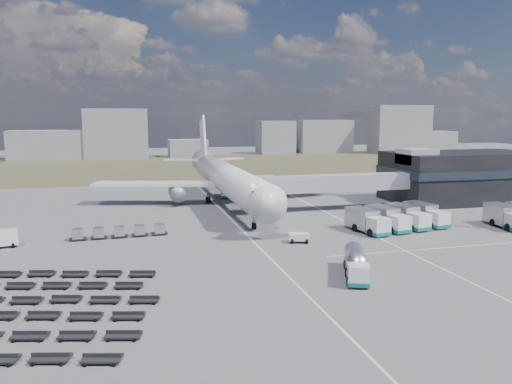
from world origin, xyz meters
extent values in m
plane|color=#565659|center=(0.00, 0.00, 0.00)|extent=(420.00, 420.00, 0.00)
cube|color=#444129|center=(0.00, 110.00, 0.01)|extent=(420.00, 90.00, 0.01)
cube|color=silver|center=(-2.00, 5.00, 0.01)|extent=(0.25, 110.00, 0.01)
cube|color=silver|center=(16.00, 5.00, 0.01)|extent=(0.25, 110.00, 0.01)
cube|color=silver|center=(25.00, -8.00, 0.01)|extent=(40.00, 0.25, 0.01)
cube|color=black|center=(48.00, 24.00, 5.00)|extent=(30.00, 16.00, 10.00)
cube|color=#262D38|center=(48.00, 24.00, 6.20)|extent=(30.40, 16.40, 1.60)
cube|color=#939399|center=(36.00, 22.00, 9.50)|extent=(6.00, 6.00, 3.00)
cube|color=#939399|center=(18.10, 20.50, 5.10)|extent=(29.80, 3.00, 3.00)
cube|color=#939399|center=(4.70, 20.00, 5.10)|extent=(4.00, 3.60, 3.40)
cylinder|color=slate|center=(6.20, 20.50, 2.55)|extent=(0.70, 0.70, 5.10)
cylinder|color=black|center=(6.20, 20.50, 0.45)|extent=(1.40, 0.90, 1.40)
cylinder|color=silver|center=(0.00, 30.00, 5.30)|extent=(5.60, 48.00, 5.60)
cone|color=silver|center=(0.00, 3.50, 5.30)|extent=(5.60, 5.00, 5.60)
cone|color=silver|center=(0.00, 58.00, 6.10)|extent=(5.60, 8.00, 5.60)
cube|color=black|center=(0.00, 5.50, 6.10)|extent=(2.20, 2.00, 0.80)
cube|color=silver|center=(-13.00, 35.00, 4.10)|extent=(25.59, 11.38, 0.50)
cube|color=silver|center=(13.00, 35.00, 4.10)|extent=(25.59, 11.38, 0.50)
cylinder|color=slate|center=(-9.50, 33.00, 2.40)|extent=(3.00, 5.00, 3.00)
cylinder|color=slate|center=(9.50, 33.00, 2.40)|extent=(3.00, 5.00, 3.00)
cube|color=silver|center=(-5.50, 60.00, 6.50)|extent=(9.49, 5.63, 0.35)
cube|color=silver|center=(5.50, 60.00, 6.50)|extent=(9.49, 5.63, 0.35)
cube|color=silver|center=(0.00, 61.00, 11.80)|extent=(0.50, 9.06, 11.45)
cylinder|color=slate|center=(0.00, 9.00, 1.25)|extent=(0.50, 0.50, 2.50)
cylinder|color=slate|center=(-3.20, 34.00, 1.25)|extent=(0.60, 0.60, 2.50)
cylinder|color=slate|center=(3.20, 34.00, 1.25)|extent=(0.60, 0.60, 2.50)
cylinder|color=black|center=(0.00, 9.00, 0.50)|extent=(0.50, 1.20, 1.20)
cube|color=gray|center=(-46.93, 147.61, 5.79)|extent=(32.79, 12.00, 11.59)
cube|color=gray|center=(-22.79, 146.97, 10.05)|extent=(24.82, 12.00, 20.10)
cube|color=gray|center=(6.51, 150.00, 3.59)|extent=(16.03, 12.00, 7.18)
cube|color=gray|center=(47.69, 156.94, 7.48)|extent=(16.11, 12.00, 14.95)
cube|color=gray|center=(71.86, 157.71, 7.63)|extent=(25.27, 12.00, 15.25)
cube|color=gray|center=(105.12, 146.47, 11.02)|extent=(26.98, 12.00, 22.04)
cube|color=gray|center=(125.58, 155.48, 4.81)|extent=(27.18, 12.00, 9.63)
cube|color=silver|center=(3.91, -19.06, 1.29)|extent=(2.78, 2.78, 2.05)
cube|color=#12665E|center=(3.91, -19.06, 0.49)|extent=(2.89, 2.89, 0.45)
cylinder|color=#AEAEB3|center=(5.52, -14.99, 1.70)|extent=(4.53, 7.05, 2.23)
cube|color=slate|center=(5.52, -14.99, 0.67)|extent=(4.45, 7.01, 0.31)
cylinder|color=black|center=(5.03, -16.24, 0.45)|extent=(2.52, 1.76, 0.98)
cube|color=silver|center=(4.00, -0.49, 0.66)|extent=(3.17, 2.33, 1.33)
cube|color=silver|center=(-35.39, 6.84, 1.16)|extent=(4.69, 2.88, 2.32)
cube|color=silver|center=(1.95, 40.21, 1.66)|extent=(3.98, 6.67, 2.91)
cube|color=#12665E|center=(1.95, 40.21, 0.47)|extent=(4.10, 6.80, 0.47)
cube|color=silver|center=(16.44, 0.11, 1.48)|extent=(3.04, 2.95, 2.50)
cube|color=#12665E|center=(16.44, 0.11, 0.51)|extent=(3.17, 3.08, 0.51)
cube|color=#AEAEB3|center=(15.69, 4.02, 1.93)|extent=(3.67, 5.65, 2.96)
cube|color=silver|center=(20.24, 0.84, 1.48)|extent=(3.04, 2.95, 2.50)
cube|color=#12665E|center=(20.24, 0.84, 0.51)|extent=(3.17, 3.08, 0.51)
cube|color=#AEAEB3|center=(19.48, 4.75, 1.93)|extent=(3.67, 5.65, 2.96)
cube|color=silver|center=(24.03, 1.57, 1.48)|extent=(3.04, 2.95, 2.50)
cube|color=#12665E|center=(24.03, 1.57, 0.51)|extent=(3.17, 3.08, 0.51)
cube|color=#AEAEB3|center=(23.28, 5.48, 1.93)|extent=(3.67, 5.65, 2.96)
cube|color=silver|center=(27.83, 2.30, 1.48)|extent=(3.04, 2.95, 2.50)
cube|color=#12665E|center=(27.83, 2.30, 0.51)|extent=(3.17, 3.08, 0.51)
cube|color=#AEAEB3|center=(27.08, 6.21, 1.93)|extent=(3.67, 5.65, 2.96)
cube|color=#AEAEB3|center=(38.56, 1.60, 1.94)|extent=(3.25, 5.50, 2.97)
cube|color=black|center=(-25.76, 8.30, 0.27)|extent=(2.36, 1.52, 0.16)
cube|color=#AEAEB3|center=(-25.76, 8.30, 1.02)|extent=(1.48, 1.48, 1.33)
cube|color=black|center=(-22.93, 8.43, 0.27)|extent=(2.36, 1.52, 0.16)
cube|color=#AEAEB3|center=(-22.93, 8.43, 1.02)|extent=(1.48, 1.48, 1.33)
cube|color=black|center=(-20.10, 8.57, 0.27)|extent=(2.36, 1.52, 0.16)
cube|color=#AEAEB3|center=(-20.10, 8.57, 1.02)|extent=(1.48, 1.48, 1.33)
cube|color=black|center=(-17.27, 8.70, 0.27)|extent=(2.36, 1.52, 0.16)
cube|color=#AEAEB3|center=(-17.27, 8.70, 1.02)|extent=(1.48, 1.48, 1.33)
cube|color=black|center=(-14.44, 8.83, 0.27)|extent=(2.36, 1.52, 0.16)
cube|color=#AEAEB3|center=(-14.44, 8.83, 1.02)|extent=(1.48, 1.48, 1.33)
cube|color=black|center=(-28.82, -23.04, 0.33)|extent=(21.71, 6.65, 0.66)
cube|color=black|center=(-27.89, -19.30, 0.33)|extent=(21.71, 6.65, 0.66)
cube|color=black|center=(-26.96, -15.56, 0.33)|extent=(21.71, 6.65, 0.66)
cube|color=black|center=(-26.03, -11.82, 0.33)|extent=(18.15, 5.76, 0.66)
cube|color=black|center=(-25.10, -8.08, 0.33)|extent=(18.15, 5.76, 0.66)
camera|label=1|loc=(-18.52, -64.04, 17.42)|focal=35.00mm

